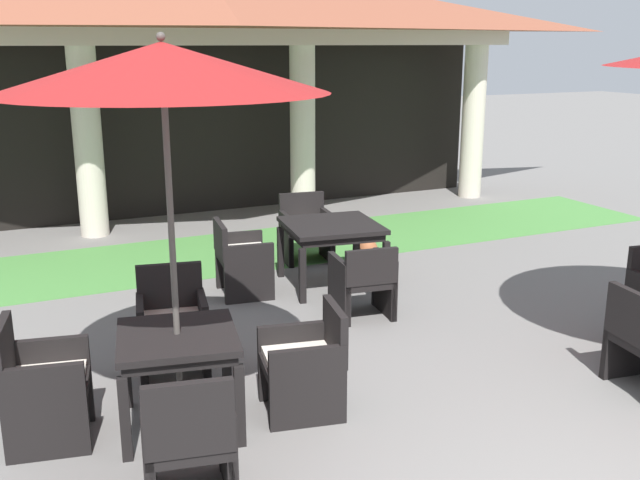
# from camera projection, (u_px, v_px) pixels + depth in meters

# --- Properties ---
(background_pavilion) EXTENTS (11.19, 2.82, 3.94)m
(background_pavilion) POSITION_uv_depth(u_px,v_px,m) (195.00, 18.00, 10.68)
(background_pavilion) COLOR beige
(background_pavilion) RESTS_ON ground
(lawn_strip) EXTENTS (12.99, 2.01, 0.01)m
(lawn_strip) POSITION_uv_depth(u_px,v_px,m) (241.00, 250.00, 9.91)
(lawn_strip) COLOR #47843D
(lawn_strip) RESTS_ON ground
(patio_table_mid_left) EXTENTS (1.16, 1.16, 0.74)m
(patio_table_mid_left) POSITION_uv_depth(u_px,v_px,m) (331.00, 231.00, 8.34)
(patio_table_mid_left) COLOR black
(patio_table_mid_left) RESTS_ON ground
(patio_chair_mid_left_west) EXTENTS (0.63, 0.70, 0.84)m
(patio_chair_mid_left_west) POSITION_uv_depth(u_px,v_px,m) (241.00, 259.00, 8.10)
(patio_chair_mid_left_west) COLOR black
(patio_chair_mid_left_west) RESTS_ON ground
(patio_chair_mid_left_north) EXTENTS (0.68, 0.60, 0.85)m
(patio_chair_mid_left_north) POSITION_uv_depth(u_px,v_px,m) (306.00, 230.00, 9.38)
(patio_chair_mid_left_north) COLOR black
(patio_chair_mid_left_north) RESTS_ON ground
(patio_chair_mid_left_south) EXTENTS (0.63, 0.63, 0.78)m
(patio_chair_mid_left_south) POSITION_uv_depth(u_px,v_px,m) (363.00, 281.00, 7.44)
(patio_chair_mid_left_south) COLOR black
(patio_chair_mid_left_south) RESTS_ON ground
(patio_table_mid_right) EXTENTS (0.98, 0.98, 0.73)m
(patio_table_mid_right) POSITION_uv_depth(u_px,v_px,m) (178.00, 347.00, 5.24)
(patio_table_mid_right) COLOR black
(patio_table_mid_right) RESTS_ON ground
(patio_umbrella_mid_right) EXTENTS (2.20, 2.20, 2.80)m
(patio_umbrella_mid_right) POSITION_uv_depth(u_px,v_px,m) (163.00, 74.00, 4.73)
(patio_umbrella_mid_right) COLOR #2D2D2D
(patio_umbrella_mid_right) RESTS_ON ground
(patio_chair_mid_right_south) EXTENTS (0.63, 0.64, 0.89)m
(patio_chair_mid_right_south) POSITION_uv_depth(u_px,v_px,m) (189.00, 441.00, 4.41)
(patio_chair_mid_right_south) COLOR black
(patio_chair_mid_right_south) RESTS_ON ground
(patio_chair_mid_right_north) EXTENTS (0.66, 0.62, 0.91)m
(patio_chair_mid_right_north) POSITION_uv_depth(u_px,v_px,m) (173.00, 325.00, 6.17)
(patio_chair_mid_right_north) COLOR black
(patio_chair_mid_right_north) RESTS_ON ground
(patio_chair_mid_right_west) EXTENTS (0.65, 0.64, 0.91)m
(patio_chair_mid_right_west) POSITION_uv_depth(u_px,v_px,m) (42.00, 387.00, 5.07)
(patio_chair_mid_right_west) COLOR black
(patio_chair_mid_right_west) RESTS_ON ground
(patio_chair_mid_right_east) EXTENTS (0.68, 0.65, 0.83)m
(patio_chair_mid_right_east) POSITION_uv_depth(u_px,v_px,m) (305.00, 364.00, 5.52)
(patio_chair_mid_right_east) COLOR black
(patio_chair_mid_right_east) RESTS_ON ground
(terracotta_urn) EXTENTS (0.26, 0.26, 0.42)m
(terracotta_urn) POSITION_uv_depth(u_px,v_px,m) (368.00, 251.00, 9.26)
(terracotta_urn) COLOR #9E5633
(terracotta_urn) RESTS_ON ground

